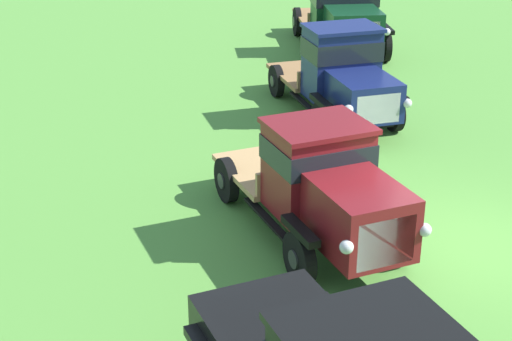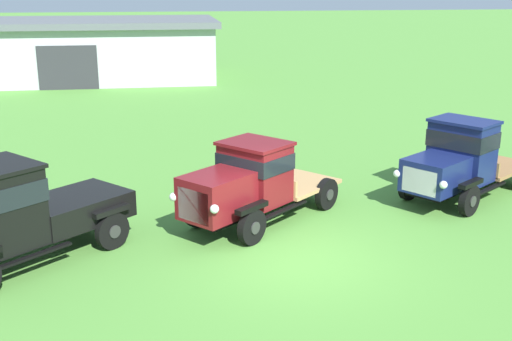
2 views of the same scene
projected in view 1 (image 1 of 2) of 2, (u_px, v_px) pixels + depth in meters
The scene contains 4 objects.
ground_plane at pixel (464, 247), 12.82m from camera, with size 240.00×240.00×0.00m, color #518E38.
vintage_truck_midrow_center at pixel (324, 185), 12.44m from camera, with size 4.63×4.38×2.05m.
vintage_truck_far_side at pixel (343, 75), 17.80m from camera, with size 4.95×4.20×2.20m.
vintage_truck_back_of_row at pixel (345, 16), 23.10m from camera, with size 5.57×3.99×2.17m.
Camera 1 is at (-11.71, -0.40, 6.34)m, focal length 55.00 mm.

